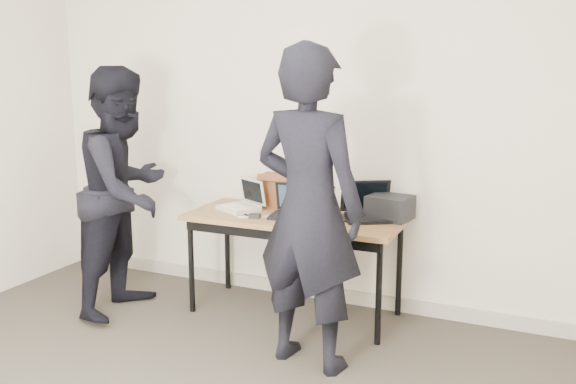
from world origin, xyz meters
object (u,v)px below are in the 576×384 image
Objects in this scene: laptop_right at (368,210)px; leather_satchel at (284,190)px; equipment_box at (390,207)px; person_observer at (125,191)px; laptop_beige at (242,204)px; laptop_center at (293,209)px; person_typist at (309,209)px; desk at (294,224)px.

leather_satchel is at bearing 143.58° from laptop_right.
equipment_box is at bearing -15.47° from laptop_right.
laptop_right is 1.71m from person_observer.
laptop_center reaches higher than laptop_beige.
laptop_beige reaches higher than equipment_box.
person_observer is (-1.51, 0.26, -0.07)m from person_typist.
desk is 0.11m from laptop_center.
laptop_center is 0.19× the size of person_observer.
laptop_right is at bearing -165.28° from equipment_box.
laptop_beige is 1.27× the size of equipment_box.
laptop_center is at bearing 167.46° from laptop_right.
laptop_beige is at bearing 166.98° from laptop_center.
desk is at bearing -51.26° from person_typist.
laptop_center is 0.90× the size of leather_satchel.
leather_satchel is (-0.67, 0.07, 0.07)m from laptop_right.
laptop_center is 0.30m from leather_satchel.
laptop_beige is 1.09× the size of laptop_center.
laptop_beige is 0.42m from laptop_center.
desk is 5.35× the size of equipment_box.
laptop_center is 0.71× the size of laptop_right.
laptop_center is at bearing -73.32° from person_observer.
desk is 0.53m from laptop_right.
laptop_right is 0.26× the size of person_observer.
laptop_right reaches higher than equipment_box.
person_typist reaches higher than desk.
desk is 1.22m from person_observer.
laptop_center is 0.52m from laptop_right.
laptop_right reaches higher than desk.
leather_satchel is 1.05m from person_typist.
laptop_beige is 0.78× the size of laptop_right.
leather_satchel reaches higher than laptop_beige.
person_typist is 1.08× the size of person_observer.
person_typist reaches higher than laptop_beige.
equipment_box is at bearing -74.09° from person_observer.
person_typist is (0.56, -0.88, 0.10)m from leather_satchel.
equipment_box is at bearing -4.06° from leather_satchel.
laptop_right reaches higher than laptop_center.
person_typist is at bearing -60.57° from desk.
desk is 0.44m from laptop_beige.
laptop_right is at bearing -73.78° from person_observer.
laptop_center is at bearing -162.99° from equipment_box.
laptop_right reaches higher than laptop_beige.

